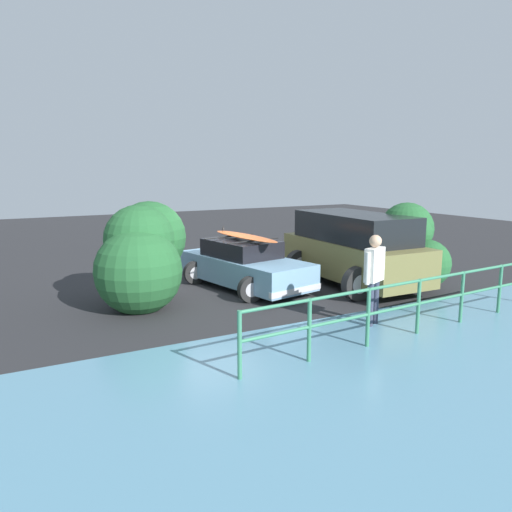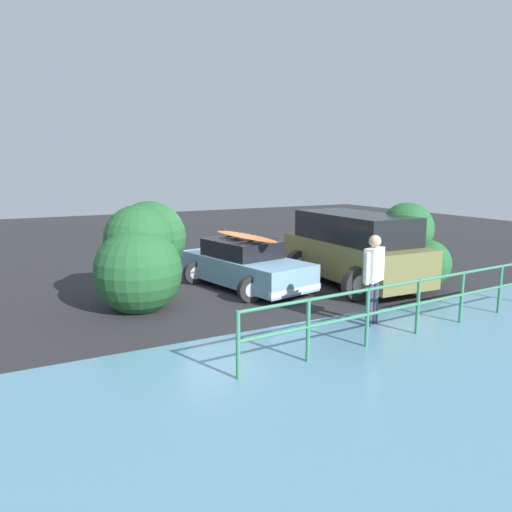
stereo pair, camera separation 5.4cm
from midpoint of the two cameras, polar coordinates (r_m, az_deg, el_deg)
ground_plane at (r=13.78m, az=-4.75°, el=-3.27°), size 44.00×44.00×0.02m
sedan_car at (r=13.26m, az=-1.44°, el=-1.00°), size 2.66×4.21×1.55m
suv_car at (r=13.72m, az=10.98°, el=0.84°), size 2.72×4.65×1.95m
person_bystander at (r=10.28m, az=13.21°, el=-1.72°), size 0.67×0.40×1.85m
railing_fence at (r=10.06m, az=17.96°, el=-4.62°), size 8.00×0.56×1.08m
bush_near_left at (r=11.78m, az=-12.94°, el=0.19°), size 2.40×2.74×2.48m
bush_near_right at (r=13.84m, az=17.02°, el=1.19°), size 1.51×2.18×2.25m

